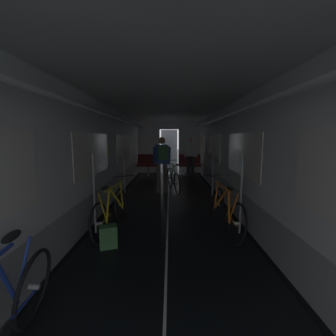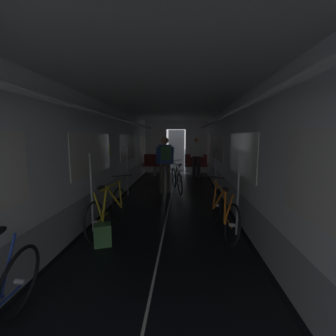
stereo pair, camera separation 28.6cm
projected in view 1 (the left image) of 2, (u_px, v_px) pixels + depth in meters
The scene contains 10 objects.
ground_plane at pixel (164, 336), 1.92m from camera, with size 60.00×60.00×0.00m, color black.
train_car_shell at pixel (168, 136), 5.26m from camera, with size 3.14×12.34×2.57m.
bench_seat_far_left at pixel (148, 163), 9.86m from camera, with size 0.98×0.51×0.95m.
bench_seat_far_right at pixel (190, 163), 9.84m from camera, with size 0.98×0.51×0.95m.
bicycle_orange at pixel (226, 210), 4.04m from camera, with size 0.50×1.70×0.96m.
bicycle_yellow at pixel (112, 210), 4.03m from camera, with size 0.49×1.69×0.95m.
person_cyclist_aisle at pixel (162, 160), 6.72m from camera, with size 0.56×0.44×1.69m.
bicycle_white_in_aisle at pixel (173, 179), 7.08m from camera, with size 0.50×1.67×0.95m.
person_standing_near_bench at pixel (191, 154), 9.41m from camera, with size 0.53×0.23×1.69m.
backpack_on_floor at pixel (108, 236), 3.46m from camera, with size 0.26×0.20×0.34m, color #3D703D.
Camera 1 is at (0.05, -1.71, 1.67)m, focal length 24.20 mm.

